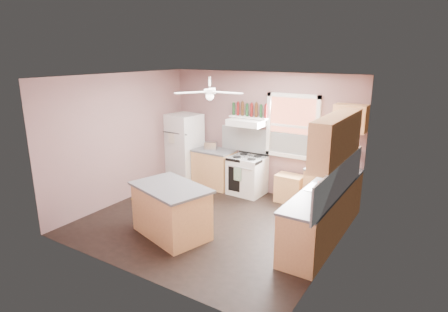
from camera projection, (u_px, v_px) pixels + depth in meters
The scene contains 32 objects.
floor at pixel (211, 223), 7.04m from camera, with size 4.50×4.50×0.00m, color black.
ceiling at pixel (210, 77), 6.32m from camera, with size 4.50×4.50×0.00m, color white.
wall_back at pixel (261, 134), 8.33m from camera, with size 4.50×0.05×2.70m, color #795654.
wall_right at pixel (338, 175), 5.51m from camera, with size 0.05×4.00×2.70m, color #795654.
wall_left at pixel (121, 139), 7.85m from camera, with size 0.05×4.00×2.70m, color #795654.
backsplash_back at pixel (279, 144), 8.12m from camera, with size 2.90×0.03×0.55m, color white.
backsplash_right at pixel (340, 180), 5.83m from camera, with size 0.03×2.60×0.55m, color white.
window_view at pixel (293, 126), 7.85m from camera, with size 1.00×0.02×1.20m, color brown.
window_frame at pixel (292, 126), 7.82m from camera, with size 1.16×0.07×1.36m, color white.
refrigerator at pixel (185, 148), 9.11m from camera, with size 0.71×0.69×1.68m, color white.
base_cabinet_left at pixel (214, 169), 8.86m from camera, with size 0.90×0.60×0.86m, color tan.
counter_left at pixel (214, 151), 8.74m from camera, with size 0.92×0.62×0.04m, color #515154.
toaster at pixel (211, 146), 8.72m from camera, with size 0.28×0.16×0.18m, color silver.
stove at pixel (247, 175), 8.40m from camera, with size 0.75×0.64×0.86m, color white.
range_hood at pixel (246, 122), 8.15m from camera, with size 0.78×0.50×0.14m, color white.
bottle_shelf at pixel (249, 117), 8.23m from camera, with size 0.90×0.26×0.03m, color white.
cart at pixel (289, 189), 7.96m from camera, with size 0.57×0.38×0.57m, color tan.
base_cabinet_corner at pixel (332, 192), 7.42m from camera, with size 1.00×0.60×0.86m, color tan.
base_cabinet_right at pixel (319, 220), 6.17m from camera, with size 0.60×2.20×0.86m, color tan.
counter_corner at pixel (334, 170), 7.30m from camera, with size 1.02×0.62×0.04m, color #515154.
counter_right at pixel (320, 194), 6.06m from camera, with size 0.62×2.22×0.04m, color #515154.
sink at pixel (324, 190), 6.22m from camera, with size 0.55×0.45×0.03m, color silver.
faucet at pixel (334, 187), 6.11m from camera, with size 0.03×0.03×0.14m, color silver.
upper_cabinet_right at pixel (337, 139), 5.91m from camera, with size 0.33×1.80×0.76m, color tan.
upper_cabinet_corner at pixel (350, 118), 7.03m from camera, with size 0.60×0.33×0.52m, color tan.
paper_towel at pixel (354, 152), 7.16m from camera, with size 0.12×0.12×0.26m, color white.
island at pixel (171, 212), 6.48m from camera, with size 1.29×0.82×0.86m, color tan.
island_top at pixel (170, 187), 6.36m from camera, with size 1.37×0.89×0.04m, color #515154.
ceiling_fan_hub at pixel (210, 92), 6.39m from camera, with size 0.20×0.20×0.08m, color white.
soap_bottle at pixel (318, 193), 5.70m from camera, with size 0.10×0.10×0.25m, color silver.
red_caddy at pixel (323, 185), 6.25m from camera, with size 0.18×0.12×0.10m, color #AC200E.
wine_bottles at pixel (249, 110), 8.18m from camera, with size 0.86×0.06×0.31m.
Camera 1 is at (3.63, -5.33, 3.10)m, focal length 30.00 mm.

